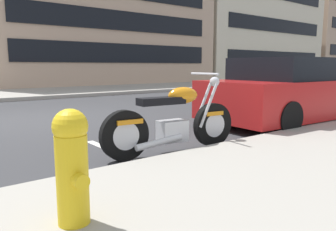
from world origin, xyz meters
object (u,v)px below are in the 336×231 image
Objects in this scene: car_opposite_curb at (284,75)px; fire_hydrant at (72,164)px; parked_motorcycle at (174,122)px; parked_car_behind_motorcycle at (297,91)px.

car_opposite_curb is 19.73m from fire_hydrant.
parked_motorcycle reaches higher than fire_hydrant.
parked_motorcycle is 2.54m from fire_hydrant.
parked_car_behind_motorcycle is at bearing 17.50° from fire_hydrant.
parked_motorcycle is at bearing 29.50° from car_opposite_curb.
car_opposite_curb reaches higher than fire_hydrant.
car_opposite_curb is at bearing 37.33° from parked_car_behind_motorcycle.
parked_motorcycle is at bearing -170.61° from parked_car_behind_motorcycle.
parked_motorcycle is 3.88m from parked_car_behind_motorcycle.
car_opposite_curb is (15.20, 8.07, 0.25)m from parked_motorcycle.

